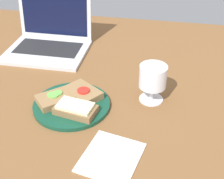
% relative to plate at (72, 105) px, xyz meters
% --- Properties ---
extents(wooden_table, '(1.40, 1.40, 0.03)m').
position_rel_plate_xyz_m(wooden_table, '(0.07, 0.04, -0.02)').
color(wooden_table, brown).
rests_on(wooden_table, ground).
extents(plate, '(0.23, 0.23, 0.01)m').
position_rel_plate_xyz_m(plate, '(0.00, 0.00, 0.00)').
color(plate, '#144733').
rests_on(plate, wooden_table).
extents(sandwich_with_cheese, '(0.13, 0.09, 0.03)m').
position_rel_plate_xyz_m(sandwich_with_cheese, '(0.03, -0.04, 0.02)').
color(sandwich_with_cheese, brown).
rests_on(sandwich_with_cheese, plate).
extents(sandwich_with_tomato, '(0.14, 0.13, 0.03)m').
position_rel_plate_xyz_m(sandwich_with_tomato, '(0.02, 0.04, 0.02)').
color(sandwich_with_tomato, '#937047').
rests_on(sandwich_with_tomato, plate).
extents(sandwich_with_cucumber, '(0.13, 0.13, 0.03)m').
position_rel_plate_xyz_m(sandwich_with_cucumber, '(-0.05, -0.00, 0.02)').
color(sandwich_with_cucumber, '#937047').
rests_on(sandwich_with_cucumber, plate).
extents(wine_glass, '(0.08, 0.08, 0.12)m').
position_rel_plate_xyz_m(wine_glass, '(0.23, 0.08, 0.07)').
color(wine_glass, white).
rests_on(wine_glass, wooden_table).
extents(laptop, '(0.31, 0.27, 0.22)m').
position_rel_plate_xyz_m(laptop, '(-0.20, 0.36, 0.04)').
color(laptop, silver).
rests_on(laptop, wooden_table).
extents(napkin, '(0.16, 0.18, 0.00)m').
position_rel_plate_xyz_m(napkin, '(0.16, -0.18, -0.00)').
color(napkin, white).
rests_on(napkin, wooden_table).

